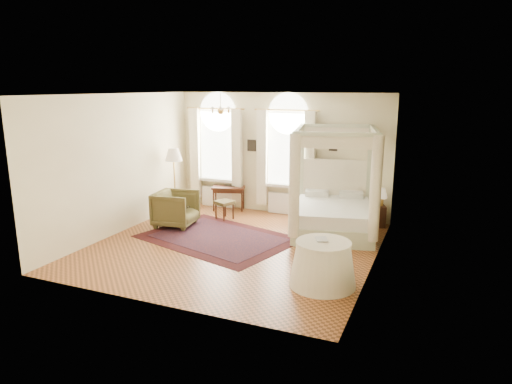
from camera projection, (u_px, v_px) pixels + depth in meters
ground at (235, 246)px, 10.13m from camera, size 6.00×6.00×0.00m
room_walls at (234, 158)px, 9.68m from camera, size 6.00×6.00×6.00m
window_left at (217, 157)px, 13.09m from camera, size 1.62×0.27×3.29m
window_right at (286, 161)px, 12.30m from camera, size 1.62×0.27×3.29m
chandelier at (221, 110)px, 10.88m from camera, size 0.51×0.45×0.50m
wall_pictures at (284, 146)px, 12.34m from camera, size 2.54×0.03×0.39m
canopy_bed at (333, 210)px, 10.90m from camera, size 2.36×2.69×2.53m
nightstand at (377, 216)px, 11.48m from camera, size 0.47×0.45×0.54m
nightstand_lamp at (381, 194)px, 11.36m from camera, size 0.30×0.30×0.44m
writing_desk at (229, 190)px, 12.95m from camera, size 1.02×0.73×0.69m
laptop at (231, 185)px, 13.02m from camera, size 0.35×0.25×0.03m
stool at (224, 204)px, 12.09m from camera, size 0.57×0.57×0.50m
armchair at (176, 209)px, 11.49m from camera, size 1.11×1.08×0.90m
coffee_table at (175, 209)px, 11.66m from camera, size 0.69×0.52×0.44m
floor_lamp at (174, 158)px, 12.33m from camera, size 0.47×0.47×1.83m
oriental_rug at (218, 238)px, 10.65m from camera, size 3.92×3.27×0.01m
side_table at (323, 264)px, 8.05m from camera, size 1.19×1.19×0.81m
book at (316, 239)px, 8.04m from camera, size 0.29×0.33×0.03m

